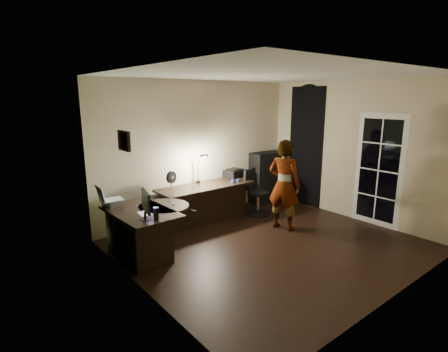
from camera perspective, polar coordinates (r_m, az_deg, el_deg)
floor at (r=5.91m, az=7.65°, el=-11.13°), size 4.50×4.00×0.01m
ceiling at (r=5.42m, az=8.54°, el=16.09°), size 4.50×4.00×0.01m
wall_back at (r=7.01m, az=-3.93°, el=4.32°), size 4.50×0.01×2.70m
wall_front at (r=4.42m, az=27.31°, el=-2.18°), size 4.50×0.01×2.70m
wall_left at (r=4.20m, az=-13.64°, el=-1.82°), size 0.01×4.00×2.70m
wall_right at (r=7.29m, az=20.38°, el=3.87°), size 0.01×4.00×2.70m
green_wall_overlay at (r=4.20m, az=-13.45°, el=-1.78°), size 0.00×4.00×2.70m
arched_doorway at (r=7.93m, az=13.19°, el=4.64°), size 0.01×0.90×2.60m
french_door at (r=7.06m, az=23.91°, el=0.83°), size 0.02×0.92×2.10m
framed_picture at (r=4.52m, az=-16.01°, el=5.55°), size 0.04×0.30×0.25m
desk_left at (r=5.48m, az=-13.27°, el=-9.14°), size 0.82×1.30×0.73m
desk_right at (r=6.80m, az=-2.94°, el=-4.49°), size 1.94×0.69×0.73m
cabinet at (r=8.06m, az=6.99°, el=-0.21°), size 0.79×0.43×1.16m
laptop_stand at (r=5.70m, az=-17.82°, el=-4.24°), size 0.29×0.27×0.10m
laptop at (r=5.65m, az=-17.94°, el=-2.59°), size 0.37×0.35×0.24m
monitor at (r=4.93m, az=-12.78°, el=-5.38°), size 0.20×0.45×0.29m
mouse at (r=5.55m, az=-8.33°, el=-4.55°), size 0.06×0.08×0.03m
phone at (r=5.59m, az=-13.38°, el=-4.78°), size 0.11×0.15×0.01m
pen at (r=5.24m, az=-4.92°, el=-5.64°), size 0.04×0.13×0.01m
speaker at (r=4.89m, az=-11.03°, el=-6.11°), size 0.08×0.08×0.19m
notepad at (r=5.21m, az=-12.79°, el=-6.02°), size 0.20×0.26×0.01m
desk_fan at (r=6.45m, az=-8.62°, el=-0.71°), size 0.25×0.19×0.35m
headphones at (r=6.91m, az=1.88°, el=-0.76°), size 0.20×0.10×0.09m
printer at (r=7.39m, az=1.69°, el=0.49°), size 0.44×0.37×0.18m
desk_lamp at (r=6.82m, az=-4.31°, el=1.40°), size 0.23×0.32×0.64m
office_chair at (r=7.19m, az=5.58°, el=-2.69°), size 0.65×0.65×0.94m
person at (r=6.39m, az=9.81°, el=-1.47°), size 0.55×0.68×1.66m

